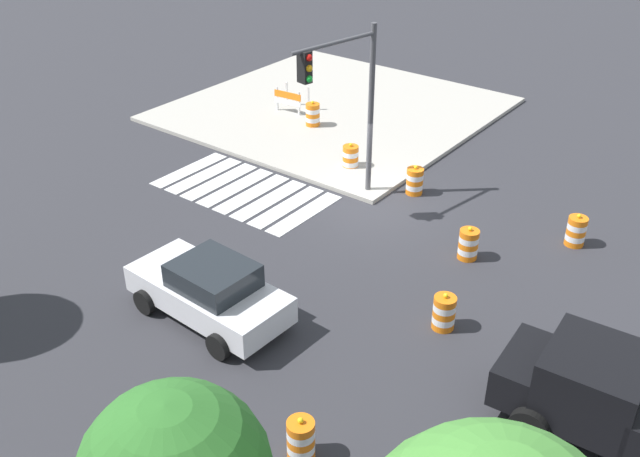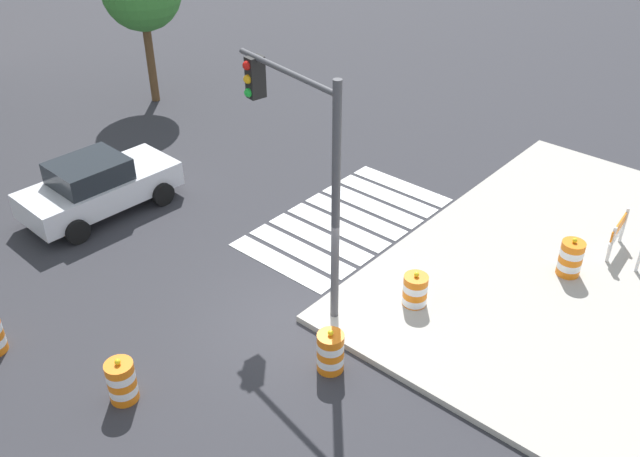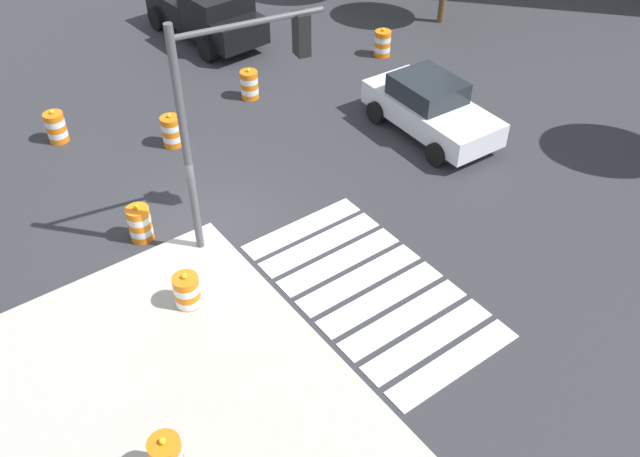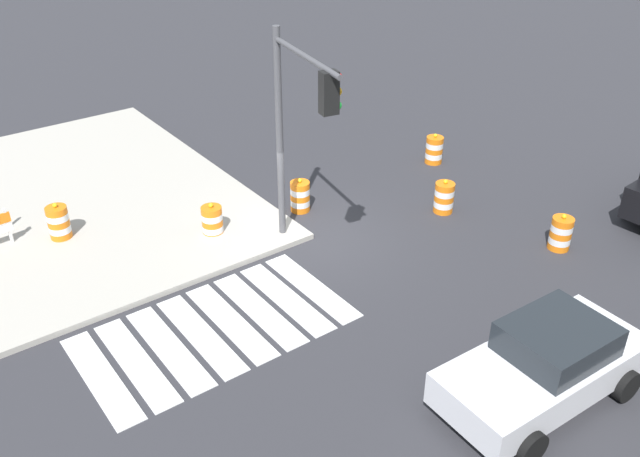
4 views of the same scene
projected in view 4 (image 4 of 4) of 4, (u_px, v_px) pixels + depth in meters
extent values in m
plane|color=#2D2D33|center=(314.00, 239.00, 18.32)|extent=(120.00, 120.00, 0.00)
cube|color=#ADA89E|center=(20.00, 214.00, 19.35)|extent=(12.00, 12.00, 0.15)
cube|color=silver|center=(312.00, 287.00, 16.36)|extent=(0.60, 3.20, 0.02)
cube|color=silver|center=(286.00, 298.00, 15.97)|extent=(0.60, 3.20, 0.02)
cube|color=silver|center=(259.00, 310.00, 15.59)|extent=(0.60, 3.20, 0.02)
cube|color=silver|center=(230.00, 322.00, 15.20)|extent=(0.60, 3.20, 0.02)
cube|color=silver|center=(201.00, 335.00, 14.82)|extent=(0.60, 3.20, 0.02)
cube|color=silver|center=(169.00, 348.00, 14.43)|extent=(0.60, 3.20, 0.02)
cube|color=silver|center=(136.00, 363.00, 14.05)|extent=(0.60, 3.20, 0.02)
cube|color=silver|center=(101.00, 378.00, 13.66)|extent=(0.60, 3.20, 0.02)
cube|color=silver|center=(543.00, 371.00, 12.87)|extent=(4.37, 2.02, 0.70)
cube|color=#1E2328|center=(557.00, 339.00, 12.66)|extent=(1.97, 1.68, 0.60)
cylinder|color=black|center=(531.00, 447.00, 11.71)|extent=(0.67, 0.27, 0.66)
cylinder|color=black|center=(453.00, 383.00, 13.07)|extent=(0.67, 0.27, 0.66)
cylinder|color=black|center=(626.00, 385.00, 13.02)|extent=(0.67, 0.27, 0.66)
cylinder|color=black|center=(547.00, 333.00, 14.37)|extent=(0.67, 0.27, 0.66)
cylinder|color=black|center=(633.00, 204.00, 19.12)|extent=(0.86, 0.36, 0.84)
cylinder|color=orange|center=(300.00, 207.00, 19.65)|extent=(0.56, 0.56, 0.18)
cylinder|color=white|center=(300.00, 202.00, 19.56)|extent=(0.56, 0.56, 0.18)
cylinder|color=orange|center=(300.00, 196.00, 19.47)|extent=(0.56, 0.56, 0.18)
cylinder|color=white|center=(300.00, 191.00, 19.38)|extent=(0.56, 0.56, 0.18)
cylinder|color=orange|center=(300.00, 185.00, 19.29)|extent=(0.56, 0.56, 0.18)
sphere|color=yellow|center=(300.00, 180.00, 19.21)|extent=(0.12, 0.12, 0.12)
cylinder|color=orange|center=(433.00, 160.00, 22.48)|extent=(0.56, 0.56, 0.18)
cylinder|color=white|center=(434.00, 155.00, 22.38)|extent=(0.56, 0.56, 0.18)
cylinder|color=orange|center=(434.00, 150.00, 22.29)|extent=(0.56, 0.56, 0.18)
cylinder|color=white|center=(435.00, 145.00, 22.20)|extent=(0.56, 0.56, 0.18)
cylinder|color=orange|center=(435.00, 140.00, 22.11)|extent=(0.56, 0.56, 0.18)
sphere|color=yellow|center=(435.00, 135.00, 22.03)|extent=(0.12, 0.12, 0.12)
cylinder|color=orange|center=(558.00, 245.00, 17.87)|extent=(0.56, 0.56, 0.18)
cylinder|color=white|center=(559.00, 239.00, 17.78)|extent=(0.56, 0.56, 0.18)
cylinder|color=orange|center=(561.00, 233.00, 17.68)|extent=(0.56, 0.56, 0.18)
cylinder|color=white|center=(562.00, 227.00, 17.59)|extent=(0.56, 0.56, 0.18)
cylinder|color=orange|center=(563.00, 221.00, 17.50)|extent=(0.56, 0.56, 0.18)
sphere|color=yellow|center=(564.00, 216.00, 17.43)|extent=(0.12, 0.12, 0.12)
cylinder|color=orange|center=(443.00, 209.00, 19.59)|extent=(0.56, 0.56, 0.18)
cylinder|color=white|center=(443.00, 203.00, 19.50)|extent=(0.56, 0.56, 0.18)
cylinder|color=orange|center=(444.00, 198.00, 19.40)|extent=(0.56, 0.56, 0.18)
cylinder|color=white|center=(445.00, 192.00, 19.31)|extent=(0.56, 0.56, 0.18)
cylinder|color=orange|center=(445.00, 186.00, 19.22)|extent=(0.56, 0.56, 0.18)
sphere|color=yellow|center=(446.00, 182.00, 19.15)|extent=(0.12, 0.12, 0.12)
cylinder|color=orange|center=(213.00, 234.00, 18.38)|extent=(0.56, 0.56, 0.18)
cylinder|color=white|center=(213.00, 228.00, 18.29)|extent=(0.56, 0.56, 0.18)
cylinder|color=orange|center=(212.00, 222.00, 18.19)|extent=(0.56, 0.56, 0.18)
cylinder|color=white|center=(212.00, 216.00, 18.10)|extent=(0.56, 0.56, 0.18)
cylinder|color=orange|center=(211.00, 210.00, 18.01)|extent=(0.56, 0.56, 0.18)
sphere|color=yellow|center=(211.00, 205.00, 17.94)|extent=(0.12, 0.12, 0.12)
cylinder|color=orange|center=(61.00, 234.00, 18.06)|extent=(0.56, 0.56, 0.18)
cylinder|color=white|center=(60.00, 228.00, 17.97)|extent=(0.56, 0.56, 0.18)
cylinder|color=orange|center=(59.00, 222.00, 17.88)|extent=(0.56, 0.56, 0.18)
cylinder|color=white|center=(57.00, 216.00, 17.79)|extent=(0.56, 0.56, 0.18)
cylinder|color=orange|center=(56.00, 210.00, 17.70)|extent=(0.56, 0.56, 0.18)
sphere|color=yellow|center=(55.00, 205.00, 17.62)|extent=(0.12, 0.12, 0.12)
cube|color=silver|center=(8.00, 225.00, 17.64)|extent=(0.08, 0.08, 1.00)
cylinder|color=#4C4C51|center=(280.00, 137.00, 16.95)|extent=(0.18, 0.18, 5.50)
cylinder|color=#4C4C51|center=(306.00, 57.00, 14.47)|extent=(0.71, 3.17, 0.12)
cube|color=black|center=(329.00, 93.00, 13.83)|extent=(0.41, 0.34, 0.90)
sphere|color=red|center=(337.00, 77.00, 13.75)|extent=(0.20, 0.20, 0.20)
sphere|color=#F2A514|center=(337.00, 91.00, 13.90)|extent=(0.20, 0.20, 0.20)
sphere|color=green|center=(337.00, 105.00, 14.05)|extent=(0.20, 0.20, 0.20)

